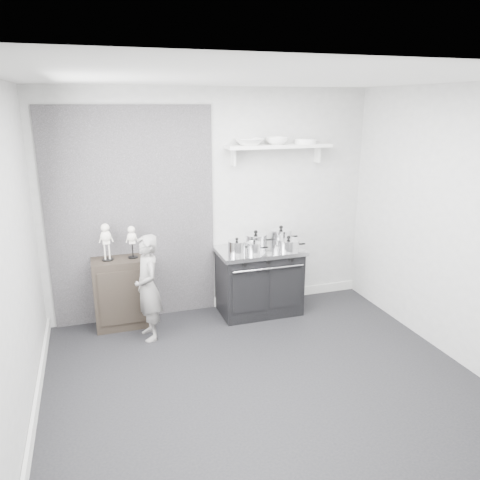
# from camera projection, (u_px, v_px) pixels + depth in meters

# --- Properties ---
(ground) EXTENTS (4.00, 4.00, 0.00)m
(ground) POSITION_uv_depth(u_px,v_px,m) (263.00, 382.00, 4.38)
(ground) COLOR black
(ground) RESTS_ON ground
(room_shell) EXTENTS (4.02, 3.62, 2.71)m
(room_shell) POSITION_uv_depth(u_px,v_px,m) (250.00, 209.00, 4.03)
(room_shell) COLOR #A3A2A0
(room_shell) RESTS_ON ground
(wall_shelf) EXTENTS (1.30, 0.26, 0.24)m
(wall_shelf) POSITION_uv_depth(u_px,v_px,m) (279.00, 147.00, 5.58)
(wall_shelf) COLOR silver
(wall_shelf) RESTS_ON room_shell
(stove) EXTENTS (1.02, 0.64, 0.82)m
(stove) POSITION_uv_depth(u_px,v_px,m) (259.00, 280.00, 5.76)
(stove) COLOR black
(stove) RESTS_ON ground
(side_cabinet) EXTENTS (0.63, 0.37, 0.82)m
(side_cabinet) POSITION_uv_depth(u_px,v_px,m) (122.00, 293.00, 5.40)
(side_cabinet) COLOR black
(side_cabinet) RESTS_ON ground
(child) EXTENTS (0.34, 0.47, 1.18)m
(child) POSITION_uv_depth(u_px,v_px,m) (148.00, 288.00, 5.06)
(child) COLOR slate
(child) RESTS_ON ground
(pot_front_left) EXTENTS (0.30, 0.21, 0.20)m
(pot_front_left) POSITION_uv_depth(u_px,v_px,m) (237.00, 247.00, 5.43)
(pot_front_left) COLOR silver
(pot_front_left) RESTS_ON stove
(pot_back_left) EXTENTS (0.36, 0.28, 0.21)m
(pot_back_left) POSITION_uv_depth(u_px,v_px,m) (256.00, 240.00, 5.71)
(pot_back_left) COLOR silver
(pot_back_left) RESTS_ON stove
(pot_back_right) EXTENTS (0.36, 0.27, 0.25)m
(pot_back_right) POSITION_uv_depth(u_px,v_px,m) (281.00, 237.00, 5.78)
(pot_back_right) COLOR silver
(pot_back_right) RESTS_ON stove
(pot_front_right) EXTENTS (0.35, 0.26, 0.18)m
(pot_front_right) POSITION_uv_depth(u_px,v_px,m) (288.00, 245.00, 5.58)
(pot_front_right) COLOR silver
(pot_front_right) RESTS_ON stove
(pot_front_center) EXTENTS (0.26, 0.17, 0.16)m
(pot_front_center) POSITION_uv_depth(u_px,v_px,m) (254.00, 248.00, 5.46)
(pot_front_center) COLOR silver
(pot_front_center) RESTS_ON stove
(skeleton_full) EXTENTS (0.14, 0.09, 0.49)m
(skeleton_full) POSITION_uv_depth(u_px,v_px,m) (106.00, 239.00, 5.18)
(skeleton_full) COLOR silver
(skeleton_full) RESTS_ON side_cabinet
(skeleton_torso) EXTENTS (0.12, 0.08, 0.43)m
(skeleton_torso) POSITION_uv_depth(u_px,v_px,m) (132.00, 240.00, 5.27)
(skeleton_torso) COLOR silver
(skeleton_torso) RESTS_ON side_cabinet
(bowl_large) EXTENTS (0.33, 0.33, 0.08)m
(bowl_large) POSITION_uv_depth(u_px,v_px,m) (249.00, 142.00, 5.44)
(bowl_large) COLOR white
(bowl_large) RESTS_ON wall_shelf
(bowl_small) EXTENTS (0.27, 0.27, 0.08)m
(bowl_small) POSITION_uv_depth(u_px,v_px,m) (277.00, 141.00, 5.54)
(bowl_small) COLOR white
(bowl_small) RESTS_ON wall_shelf
(plate_stack) EXTENTS (0.27, 0.27, 0.06)m
(plate_stack) POSITION_uv_depth(u_px,v_px,m) (305.00, 141.00, 5.66)
(plate_stack) COLOR white
(plate_stack) RESTS_ON wall_shelf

